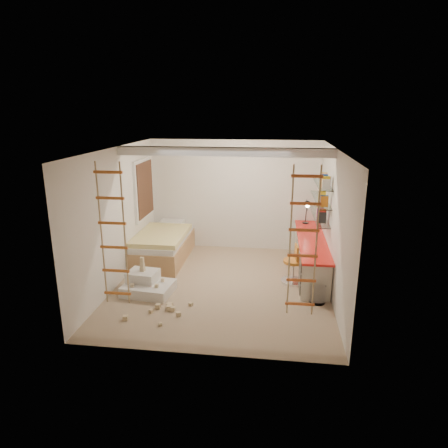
# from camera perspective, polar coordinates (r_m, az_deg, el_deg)

# --- Properties ---
(floor) EXTENTS (4.50, 4.50, 0.00)m
(floor) POSITION_cam_1_polar(r_m,az_deg,el_deg) (7.76, -0.29, -8.80)
(floor) COLOR #9E8566
(floor) RESTS_ON ground
(ceiling_beam) EXTENTS (4.00, 0.18, 0.16)m
(ceiling_beam) POSITION_cam_1_polar(r_m,az_deg,el_deg) (7.38, -0.00, 10.28)
(ceiling_beam) COLOR white
(ceiling_beam) RESTS_ON ceiling
(window_frame) EXTENTS (0.06, 1.15, 1.35)m
(window_frame) POSITION_cam_1_polar(r_m,az_deg,el_deg) (9.13, -11.42, 4.92)
(window_frame) COLOR white
(window_frame) RESTS_ON wall_left
(window_blind) EXTENTS (0.02, 1.00, 1.20)m
(window_blind) POSITION_cam_1_polar(r_m,az_deg,el_deg) (9.11, -11.18, 4.92)
(window_blind) COLOR #4C2D1E
(window_blind) RESTS_ON window_frame
(rope_ladder_left) EXTENTS (0.41, 0.04, 2.13)m
(rope_ladder_left) POSITION_cam_1_polar(r_m,az_deg,el_deg) (5.97, -15.57, -1.57)
(rope_ladder_left) COLOR #BD6020
(rope_ladder_left) RESTS_ON ceiling
(rope_ladder_right) EXTENTS (0.41, 0.04, 2.13)m
(rope_ladder_right) POSITION_cam_1_polar(r_m,az_deg,el_deg) (5.53, 11.25, -2.69)
(rope_ladder_right) COLOR #CC4C22
(rope_ladder_right) RESTS_ON ceiling
(waste_bin) EXTENTS (0.27, 0.27, 0.33)m
(waste_bin) POSITION_cam_1_polar(r_m,az_deg,el_deg) (7.24, 13.25, -9.71)
(waste_bin) COLOR white
(waste_bin) RESTS_ON floor
(desk) EXTENTS (0.56, 2.80, 0.75)m
(desk) POSITION_cam_1_polar(r_m,az_deg,el_deg) (8.38, 12.26, -4.27)
(desk) COLOR red
(desk) RESTS_ON floor
(shelves) EXTENTS (0.25, 1.80, 0.71)m
(shelves) POSITION_cam_1_polar(r_m,az_deg,el_deg) (8.35, 13.61, 3.42)
(shelves) COLOR white
(shelves) RESTS_ON wall_right
(bed) EXTENTS (1.02, 2.00, 0.69)m
(bed) POSITION_cam_1_polar(r_m,az_deg,el_deg) (9.04, -8.60, -3.06)
(bed) COLOR #AD7F51
(bed) RESTS_ON floor
(task_lamp) EXTENTS (0.14, 0.36, 0.57)m
(task_lamp) POSITION_cam_1_polar(r_m,az_deg,el_deg) (9.08, 11.77, 2.18)
(task_lamp) COLOR black
(task_lamp) RESTS_ON desk
(swivel_chair) EXTENTS (0.49, 0.49, 0.76)m
(swivel_chair) POSITION_cam_1_polar(r_m,az_deg,el_deg) (7.91, 9.90, -6.35)
(swivel_chair) COLOR orange
(swivel_chair) RESTS_ON floor
(play_platform) EXTENTS (0.93, 0.76, 0.38)m
(play_platform) POSITION_cam_1_polar(r_m,az_deg,el_deg) (7.57, -10.95, -8.52)
(play_platform) COLOR silver
(play_platform) RESTS_ON floor
(toy_blocks) EXTENTS (1.18, 1.28, 0.65)m
(toy_blocks) POSITION_cam_1_polar(r_m,az_deg,el_deg) (7.10, -9.63, -9.93)
(toy_blocks) COLOR #CCB284
(toy_blocks) RESTS_ON floor
(books) EXTENTS (0.14, 0.70, 0.92)m
(books) POSITION_cam_1_polar(r_m,az_deg,el_deg) (8.32, 13.67, 4.36)
(books) COLOR #262626
(books) RESTS_ON shelves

